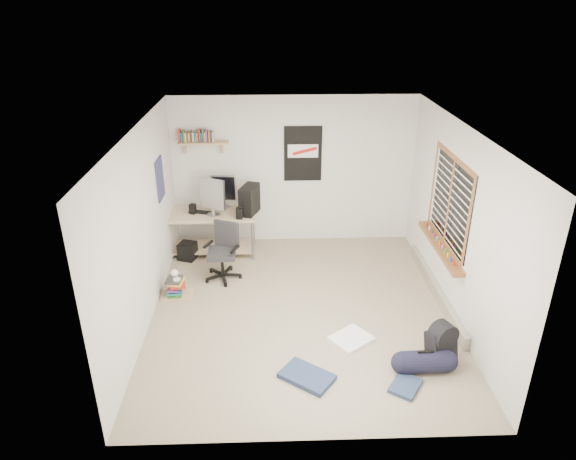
{
  "coord_description": "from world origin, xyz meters",
  "views": [
    {
      "loc": [
        -0.38,
        -5.9,
        3.95
      ],
      "look_at": [
        -0.17,
        0.17,
        1.13
      ],
      "focal_mm": 32.0,
      "sensor_mm": 36.0,
      "label": 1
    }
  ],
  "objects_px": {
    "desk": "(210,233)",
    "backpack": "(441,348)",
    "duffel_bag": "(425,361)",
    "book_stack": "(176,286)",
    "office_chair": "(221,249)"
  },
  "relations": [
    {
      "from": "desk",
      "to": "backpack",
      "type": "height_order",
      "value": "desk"
    },
    {
      "from": "desk",
      "to": "book_stack",
      "type": "height_order",
      "value": "desk"
    },
    {
      "from": "office_chair",
      "to": "duffel_bag",
      "type": "relative_size",
      "value": 1.68
    },
    {
      "from": "desk",
      "to": "book_stack",
      "type": "bearing_deg",
      "value": -126.99
    },
    {
      "from": "desk",
      "to": "book_stack",
      "type": "relative_size",
      "value": 3.27
    },
    {
      "from": "office_chair",
      "to": "backpack",
      "type": "distance_m",
      "value": 3.4
    },
    {
      "from": "duffel_bag",
      "to": "office_chair",
      "type": "bearing_deg",
      "value": 136.63
    },
    {
      "from": "backpack",
      "to": "duffel_bag",
      "type": "bearing_deg",
      "value": -170.13
    },
    {
      "from": "book_stack",
      "to": "duffel_bag",
      "type": "bearing_deg",
      "value": -29.39
    },
    {
      "from": "desk",
      "to": "office_chair",
      "type": "height_order",
      "value": "office_chair"
    },
    {
      "from": "desk",
      "to": "duffel_bag",
      "type": "distance_m",
      "value": 4.11
    },
    {
      "from": "backpack",
      "to": "duffel_bag",
      "type": "distance_m",
      "value": 0.29
    },
    {
      "from": "duffel_bag",
      "to": "book_stack",
      "type": "distance_m",
      "value": 3.54
    },
    {
      "from": "desk",
      "to": "backpack",
      "type": "bearing_deg",
      "value": -66.46
    },
    {
      "from": "desk",
      "to": "duffel_bag",
      "type": "height_order",
      "value": "desk"
    }
  ]
}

